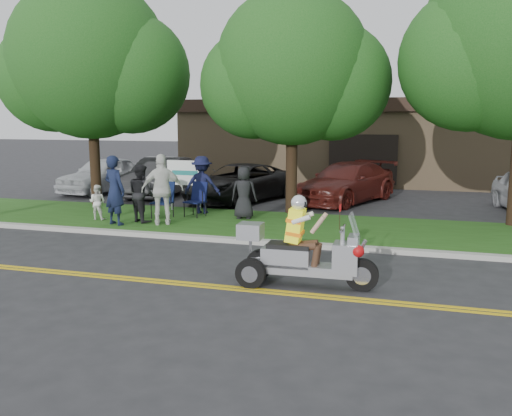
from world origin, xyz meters
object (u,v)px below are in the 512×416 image
(parked_car_right, at_px, (346,183))
(spectator_adult_mid, at_px, (141,193))
(trike_scooter, at_px, (300,255))
(parked_car_far_left, at_px, (104,175))
(spectator_adult_left, at_px, (115,190))
(parked_car_left, at_px, (161,177))
(parked_car_mid, at_px, (239,183))
(lawn_chair_b, at_px, (164,197))
(spectator_adult_right, at_px, (162,190))
(lawn_chair_a, at_px, (197,197))

(parked_car_right, bearing_deg, spectator_adult_mid, -107.18)
(trike_scooter, relative_size, parked_car_far_left, 0.59)
(spectator_adult_left, xyz_separation_m, parked_car_left, (-1.65, 6.26, -0.32))
(spectator_adult_left, relative_size, parked_car_mid, 0.39)
(lawn_chair_b, height_order, spectator_adult_left, spectator_adult_left)
(spectator_adult_mid, height_order, parked_car_mid, spectator_adult_mid)
(spectator_adult_left, bearing_deg, parked_car_mid, -89.00)
(lawn_chair_b, bearing_deg, parked_car_mid, 80.35)
(spectator_adult_right, height_order, parked_car_right, spectator_adult_right)
(trike_scooter, xyz_separation_m, spectator_adult_right, (-4.86, 4.22, 0.51))
(lawn_chair_b, distance_m, parked_car_left, 5.39)
(trike_scooter, distance_m, parked_car_right, 10.64)
(parked_car_left, bearing_deg, parked_car_right, 2.92)
(lawn_chair_a, relative_size, spectator_adult_right, 0.53)
(spectator_adult_right, height_order, parked_car_left, spectator_adult_right)
(lawn_chair_a, relative_size, parked_car_far_left, 0.24)
(lawn_chair_b, xyz_separation_m, parked_car_far_left, (-5.30, 5.15, 0.03))
(lawn_chair_a, height_order, parked_car_right, parked_car_right)
(parked_car_mid, height_order, parked_car_right, parked_car_right)
(parked_car_far_left, bearing_deg, trike_scooter, -35.23)
(lawn_chair_b, relative_size, parked_car_left, 0.23)
(spectator_adult_right, relative_size, parked_car_far_left, 0.45)
(spectator_adult_mid, relative_size, parked_car_mid, 0.33)
(spectator_adult_right, height_order, parked_car_far_left, spectator_adult_right)
(lawn_chair_a, bearing_deg, trike_scooter, -37.73)
(lawn_chair_b, bearing_deg, parked_car_left, 120.02)
(lawn_chair_b, bearing_deg, lawn_chair_a, 31.15)
(spectator_adult_right, xyz_separation_m, parked_car_far_left, (-5.79, 6.22, -0.36))
(parked_car_far_left, bearing_deg, parked_car_left, 2.21)
(spectator_adult_right, xyz_separation_m, parked_car_mid, (0.48, 5.44, -0.40))
(spectator_adult_right, bearing_deg, lawn_chair_b, -91.96)
(parked_car_mid, relative_size, parked_car_right, 1.00)
(spectator_adult_right, bearing_deg, lawn_chair_a, -131.03)
(lawn_chair_b, relative_size, spectator_adult_right, 0.54)
(parked_car_right, bearing_deg, spectator_adult_right, -101.66)
(spectator_adult_left, xyz_separation_m, spectator_adult_right, (1.30, 0.39, 0.02))
(trike_scooter, height_order, parked_car_far_left, trike_scooter)
(parked_car_mid, bearing_deg, spectator_adult_right, -77.10)
(parked_car_right, bearing_deg, parked_car_mid, -143.42)
(trike_scooter, xyz_separation_m, lawn_chair_a, (-4.45, 5.77, 0.10))
(lawn_chair_a, bearing_deg, lawn_chair_b, -137.08)
(lawn_chair_b, xyz_separation_m, parked_car_left, (-2.46, 4.80, 0.06))
(parked_car_far_left, bearing_deg, parked_car_mid, 2.14)
(spectator_adult_mid, distance_m, parked_car_right, 8.07)
(parked_car_far_left, bearing_deg, parked_car_right, 10.25)
(parked_car_mid, bearing_deg, lawn_chair_b, -84.52)
(parked_car_left, distance_m, parked_car_mid, 3.46)
(parked_car_left, bearing_deg, spectator_adult_right, -64.57)
(lawn_chair_a, distance_m, spectator_adult_mid, 1.81)
(spectator_adult_left, height_order, parked_car_far_left, spectator_adult_left)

